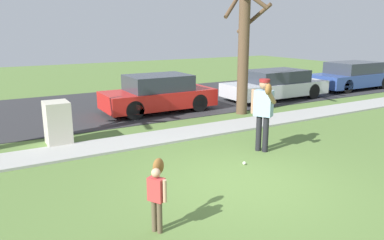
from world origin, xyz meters
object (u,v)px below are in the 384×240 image
parked_wagon_blue (353,76)px  person_adult (263,107)px  person_child (157,187)px  parked_sedan_silver (275,85)px  street_tree_near (244,36)px  utility_cabinet (58,123)px  baseball (244,163)px  parked_hatchback_red (158,94)px

parked_wagon_blue → person_adult: bearing=27.1°
person_child → parked_sedan_silver: size_ratio=0.23×
street_tree_near → person_child: bearing=-136.3°
person_child → parked_sedan_silver: 11.44m
person_adult → person_child: 4.30m
street_tree_near → parked_sedan_silver: size_ratio=1.10×
utility_cabinet → parked_sedan_silver: (9.32, 2.02, 0.06)m
utility_cabinet → street_tree_near: (6.37, 0.49, 2.13)m
baseball → utility_cabinet: utility_cabinet is taller
parked_wagon_blue → street_tree_near: bearing=11.6°
baseball → street_tree_near: street_tree_near is taller
street_tree_near → parked_wagon_blue: 8.59m
parked_hatchback_red → parked_wagon_blue: (10.62, -0.08, 0.00)m
person_adult → parked_hatchback_red: size_ratio=0.45×
person_adult → person_child: bearing=-0.7°
street_tree_near → parked_wagon_blue: street_tree_near is taller
parked_hatchback_red → street_tree_near: bearing=144.3°
person_adult → street_tree_near: bearing=-150.1°
parked_hatchback_red → parked_wagon_blue: same height
person_child → parked_wagon_blue: (14.11, 7.35, -0.02)m
person_child → person_adult: bearing=-0.7°
parked_hatchback_red → parked_sedan_silver: (5.39, -0.21, -0.04)m
person_child → parked_hatchback_red: 8.21m
parked_wagon_blue → utility_cabinet: bearing=8.5°
parked_hatchback_red → parked_sedan_silver: bearing=177.7°
baseball → parked_sedan_silver: bearing=43.2°
utility_cabinet → parked_sedan_silver: size_ratio=0.25×
utility_cabinet → street_tree_near: size_ratio=0.22×
parked_wagon_blue → baseball: bearing=27.3°
person_child → street_tree_near: bearing=14.5°
person_adult → parked_wagon_blue: 11.64m
person_child → baseball: (2.82, 1.52, -0.64)m
baseball → parked_sedan_silver: (6.07, 5.70, 0.58)m
baseball → utility_cabinet: bearing=131.6°
person_adult → baseball: 1.52m
parked_wagon_blue → parked_sedan_silver: bearing=1.5°
person_child → parked_wagon_blue: bearing=-1.7°
person_adult → utility_cabinet: bearing=-66.1°
baseball → parked_wagon_blue: bearing=27.3°
person_child → parked_hatchback_red: parked_hatchback_red is taller
person_adult → utility_cabinet: 5.27m
street_tree_near → parked_sedan_silver: bearing=27.5°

